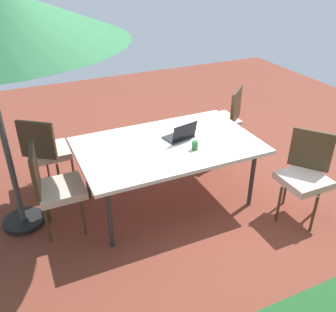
{
  "coord_description": "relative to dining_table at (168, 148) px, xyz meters",
  "views": [
    {
      "loc": [
        1.49,
        3.26,
        2.65
      ],
      "look_at": [
        0.0,
        0.0,
        0.61
      ],
      "focal_mm": 39.44,
      "sensor_mm": 36.0,
      "label": 1
    }
  ],
  "objects": [
    {
      "name": "chair_northwest",
      "position": [
        -1.24,
        0.83,
        -0.17
      ],
      "size": [
        0.58,
        0.58,
        0.98
      ],
      "rotation": [
        0.0,
        0.0,
        2.24
      ],
      "color": "beige",
      "rests_on": "ground_plane"
    },
    {
      "name": "dining_table",
      "position": [
        0.0,
        0.0,
        0.0
      ],
      "size": [
        1.97,
        1.23,
        0.77
      ],
      "color": "silver",
      "rests_on": "ground_plane"
    },
    {
      "name": "chair_east",
      "position": [
        1.26,
        -0.03,
        -0.17
      ],
      "size": [
        0.49,
        0.48,
        0.98
      ],
      "rotation": [
        0.0,
        0.0,
        4.58
      ],
      "color": "beige",
      "rests_on": "ground_plane"
    },
    {
      "name": "ground_plane",
      "position": [
        0.0,
        0.0,
        -0.73
      ],
      "size": [
        10.0,
        10.0,
        0.02
      ],
      "primitive_type": "cube",
      "color": "brown"
    },
    {
      "name": "chair_southeast",
      "position": [
        1.21,
        -0.83,
        -0.17
      ],
      "size": [
        0.58,
        0.58,
        0.98
      ],
      "rotation": [
        0.0,
        0.0,
        5.65
      ],
      "color": "beige",
      "rests_on": "ground_plane"
    },
    {
      "name": "chair_southwest",
      "position": [
        -1.23,
        -0.77,
        -0.17
      ],
      "size": [
        0.59,
        0.59,
        0.98
      ],
      "rotation": [
        0.0,
        0.0,
        0.74
      ],
      "color": "beige",
      "rests_on": "ground_plane"
    },
    {
      "name": "cup",
      "position": [
        -0.21,
        0.24,
        0.09
      ],
      "size": [
        0.07,
        0.07,
        0.09
      ],
      "primitive_type": "cylinder",
      "color": "#286B33",
      "rests_on": "dining_table"
    },
    {
      "name": "laptop",
      "position": [
        -0.18,
        -0.05,
        0.09
      ],
      "size": [
        0.36,
        0.31,
        0.21
      ],
      "rotation": [
        0.0,
        0.0,
        0.21
      ],
      "color": "#2D2D33",
      "rests_on": "dining_table"
    }
  ]
}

